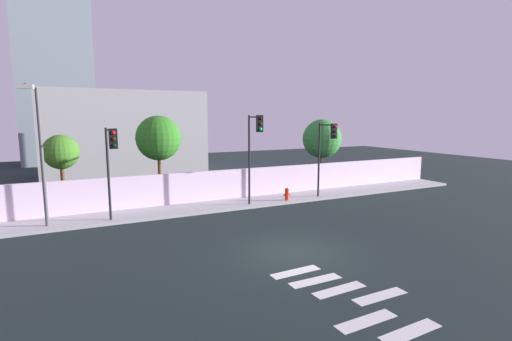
{
  "coord_description": "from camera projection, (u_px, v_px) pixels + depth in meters",
  "views": [
    {
      "loc": [
        -7.42,
        -11.69,
        5.16
      ],
      "look_at": [
        1.59,
        6.5,
        2.26
      ],
      "focal_mm": 26.32,
      "sensor_mm": 36.0,
      "label": 1
    }
  ],
  "objects": [
    {
      "name": "roadside_tree_midright",
      "position": [
        322.0,
        139.0,
        27.78
      ],
      "size": [
        2.87,
        2.87,
        4.99
      ],
      "color": "brown",
      "rests_on": "ground"
    },
    {
      "name": "sidewalk",
      "position": [
        218.0,
        206.0,
        21.63
      ],
      "size": [
        36.0,
        2.4,
        0.15
      ],
      "primitive_type": "cube",
      "color": "#B0B0B0",
      "rests_on": "ground"
    },
    {
      "name": "roadside_tree_leftmost",
      "position": [
        61.0,
        153.0,
        20.25
      ],
      "size": [
        1.87,
        1.87,
        4.22
      ],
      "color": "brown",
      "rests_on": "ground"
    },
    {
      "name": "traffic_light_right",
      "position": [
        255.0,
        141.0,
        20.63
      ],
      "size": [
        0.34,
        1.61,
        5.11
      ],
      "color": "black",
      "rests_on": "sidewalk"
    },
    {
      "name": "traffic_light_center",
      "position": [
        327.0,
        144.0,
        22.75
      ],
      "size": [
        0.34,
        1.68,
        4.63
      ],
      "color": "black",
      "rests_on": "sidewalk"
    },
    {
      "name": "ground_plane",
      "position": [
        294.0,
        253.0,
        14.37
      ],
      "size": [
        80.0,
        80.0,
        0.0
      ],
      "primitive_type": "plane",
      "color": "black"
    },
    {
      "name": "roadside_tree_midleft",
      "position": [
        158.0,
        138.0,
        22.46
      ],
      "size": [
        2.69,
        2.69,
        5.25
      ],
      "color": "brown",
      "rests_on": "ground"
    },
    {
      "name": "tower_on_skyline",
      "position": [
        55.0,
        53.0,
        40.48
      ],
      "size": [
        7.51,
        5.0,
        23.95
      ],
      "primitive_type": "cube",
      "color": "gray",
      "rests_on": "ground"
    },
    {
      "name": "fire_hydrant",
      "position": [
        287.0,
        194.0,
        22.72
      ],
      "size": [
        0.44,
        0.26,
        0.76
      ],
      "color": "red",
      "rests_on": "sidewalk"
    },
    {
      "name": "crosswalk_marking",
      "position": [
        347.0,
        296.0,
        10.89
      ],
      "size": [
        3.11,
        4.76,
        0.01
      ],
      "color": "silver",
      "rests_on": "ground"
    },
    {
      "name": "perimeter_wall",
      "position": [
        210.0,
        186.0,
        22.64
      ],
      "size": [
        36.0,
        0.18,
        1.8
      ],
      "primitive_type": "cube",
      "color": "silver",
      "rests_on": "sidewalk"
    },
    {
      "name": "street_lamp_curbside",
      "position": [
        39.0,
        145.0,
        16.65
      ],
      "size": [
        0.68,
        1.9,
        6.36
      ],
      "color": "#4C4C51",
      "rests_on": "sidewalk"
    },
    {
      "name": "traffic_light_left",
      "position": [
        111.0,
        154.0,
        17.27
      ],
      "size": [
        0.39,
        1.82,
        4.51
      ],
      "color": "black",
      "rests_on": "sidewalk"
    },
    {
      "name": "low_building_distant",
      "position": [
        125.0,
        134.0,
        33.35
      ],
      "size": [
        13.43,
        6.0,
        7.38
      ],
      "primitive_type": "cube",
      "color": "#A5A5A5",
      "rests_on": "ground"
    }
  ]
}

